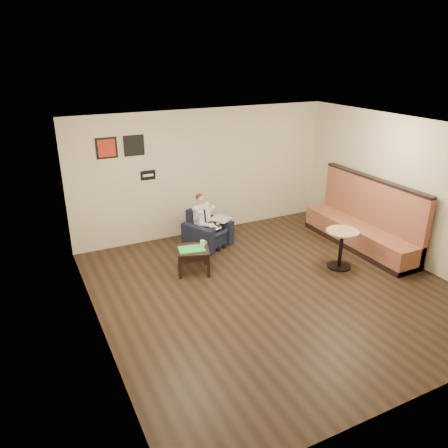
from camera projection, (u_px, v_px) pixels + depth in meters
name	position (u px, v px, depth m)	size (l,w,h in m)	color
ground	(274.00, 288.00, 7.76)	(6.00, 6.00, 0.00)	black
wall_back	(204.00, 172.00, 9.74)	(6.00, 0.02, 2.80)	beige
wall_front	(428.00, 302.00, 4.75)	(6.00, 0.02, 2.80)	beige
wall_left	(94.00, 249.00, 6.01)	(0.02, 6.00, 2.80)	beige
wall_right	(408.00, 191.00, 8.48)	(0.02, 6.00, 2.80)	beige
ceiling	(282.00, 130.00, 6.72)	(6.00, 6.00, 0.02)	white
seating_sign	(148.00, 175.00, 9.15)	(0.32, 0.02, 0.20)	black
art_print_left	(107.00, 148.00, 8.58)	(0.42, 0.03, 0.42)	red
art_print_right	(134.00, 146.00, 8.81)	(0.42, 0.03, 0.42)	black
armchair	(208.00, 228.00, 9.34)	(0.81, 0.81, 0.79)	black
seated_man	(211.00, 223.00, 9.23)	(0.51, 0.77, 1.08)	white
lap_papers	(214.00, 226.00, 9.20)	(0.18, 0.26, 0.01)	white
newspaper	(221.00, 219.00, 9.48)	(0.34, 0.43, 0.01)	silver
side_table	(193.00, 260.00, 8.27)	(0.58, 0.58, 0.48)	black
green_folder	(191.00, 249.00, 8.16)	(0.48, 0.34, 0.01)	#2BD94A
coffee_mug	(203.00, 243.00, 8.31)	(0.09, 0.09, 0.10)	white
smartphone	(195.00, 245.00, 8.35)	(0.15, 0.07, 0.01)	black
banquette	(362.00, 214.00, 9.16)	(0.68, 2.87, 1.47)	brown
cafe_table	(341.00, 249.00, 8.39)	(0.62, 0.62, 0.77)	tan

